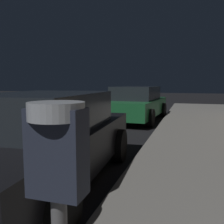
{
  "coord_description": "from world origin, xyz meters",
  "views": [
    {
      "loc": [
        4.97,
        -0.01,
        1.58
      ],
      "look_at": [
        4.25,
        2.3,
        1.3
      ],
      "focal_mm": 39.91,
      "sensor_mm": 36.0,
      "label": 1
    }
  ],
  "objects": [
    {
      "name": "car_black",
      "position": [
        2.85,
        3.3,
        0.72
      ],
      "size": [
        2.18,
        4.4,
        1.43
      ],
      "color": "black",
      "rests_on": "ground"
    },
    {
      "name": "car_green",
      "position": [
        2.85,
        10.24,
        0.72
      ],
      "size": [
        2.24,
        4.56,
        1.43
      ],
      "color": "#19592D",
      "rests_on": "ground"
    },
    {
      "name": "parking_meter",
      "position": [
        4.55,
        0.71,
        1.19
      ],
      "size": [
        0.19,
        0.19,
        1.37
      ],
      "color": "#59595B",
      "rests_on": "sidewalk"
    }
  ]
}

